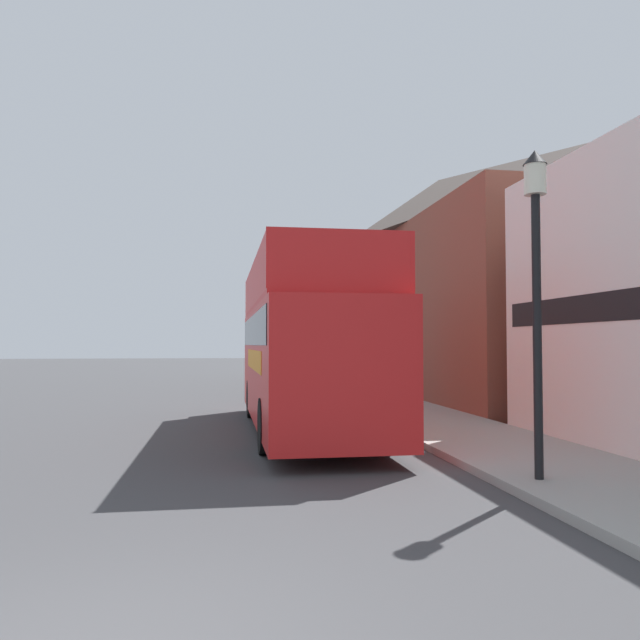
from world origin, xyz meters
TOP-DOWN VIEW (x-y plane):
  - ground_plane at (0.00, 21.00)m, footprint 144.00×144.00m
  - sidewalk at (6.36, 18.00)m, footprint 2.95×108.00m
  - brick_terrace_rear at (10.84, 23.38)m, footprint 6.00×23.82m
  - tour_bus at (2.87, 10.87)m, footprint 2.61×10.20m
  - parked_car_ahead_of_bus at (3.76, 18.56)m, footprint 1.88×4.09m
  - lamp_post_nearest at (5.45, 4.36)m, footprint 0.35×0.35m
  - lamp_post_second at (5.25, 12.02)m, footprint 0.35×0.35m

SIDE VIEW (x-z plane):
  - ground_plane at x=0.00m, z-range 0.00..0.00m
  - sidewalk at x=6.36m, z-range 0.00..0.14m
  - parked_car_ahead_of_bus at x=3.76m, z-range -0.06..1.42m
  - tour_bus at x=2.87m, z-range -0.15..3.91m
  - lamp_post_second at x=5.25m, z-range 1.02..5.61m
  - lamp_post_nearest at x=5.45m, z-range 1.05..5.90m
  - brick_terrace_rear at x=10.84m, z-range 0.00..9.78m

